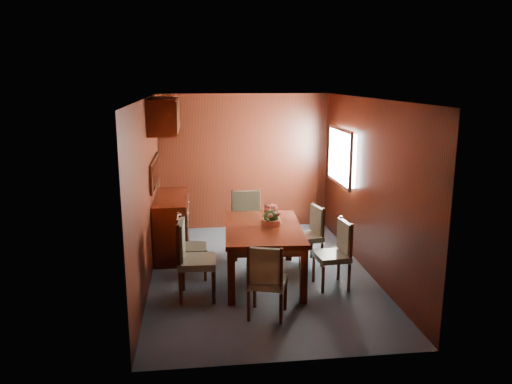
{
  "coord_description": "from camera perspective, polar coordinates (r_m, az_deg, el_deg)",
  "views": [
    {
      "loc": [
        -0.86,
        -6.49,
        2.66
      ],
      "look_at": [
        0.0,
        0.49,
        1.05
      ],
      "focal_mm": 35.0,
      "sensor_mm": 36.0,
      "label": 1
    }
  ],
  "objects": [
    {
      "name": "room_shell",
      "position": [
        6.94,
        -0.7,
        4.36
      ],
      "size": [
        3.06,
        4.52,
        2.41
      ],
      "color": "black",
      "rests_on": "ground"
    },
    {
      "name": "chair_head",
      "position": [
        5.64,
        1.2,
        -9.73
      ],
      "size": [
        0.52,
        0.51,
        0.89
      ],
      "rotation": [
        0.0,
        0.0,
        -0.31
      ],
      "color": "black",
      "rests_on": "ground"
    },
    {
      "name": "chair_right_near",
      "position": [
        6.56,
        9.22,
        -6.55
      ],
      "size": [
        0.44,
        0.46,
        0.89
      ],
      "rotation": [
        0.0,
        0.0,
        1.66
      ],
      "color": "black",
      "rests_on": "ground"
    },
    {
      "name": "flower_centerpiece",
      "position": [
        6.64,
        1.74,
        -2.67
      ],
      "size": [
        0.28,
        0.28,
        0.28
      ],
      "color": "#CA5C3D",
      "rests_on": "dining_table"
    },
    {
      "name": "chair_left_near",
      "position": [
        6.18,
        -7.46,
        -7.13
      ],
      "size": [
        0.48,
        0.5,
        1.0
      ],
      "rotation": [
        0.0,
        0.0,
        -1.62
      ],
      "color": "black",
      "rests_on": "ground"
    },
    {
      "name": "chair_left_far",
      "position": [
        6.84,
        -7.9,
        -5.82
      ],
      "size": [
        0.4,
        0.41,
        0.86
      ],
      "rotation": [
        0.0,
        0.0,
        -1.58
      ],
      "color": "black",
      "rests_on": "ground"
    },
    {
      "name": "ground",
      "position": [
        7.07,
        0.49,
        -9.22
      ],
      "size": [
        4.5,
        4.5,
        0.0
      ],
      "primitive_type": "plane",
      "color": "#303B42",
      "rests_on": "ground"
    },
    {
      "name": "dining_table",
      "position": [
        6.63,
        0.84,
        -4.83
      ],
      "size": [
        1.1,
        1.66,
        0.75
      ],
      "rotation": [
        0.0,
        0.0,
        -0.07
      ],
      "color": "black",
      "rests_on": "ground"
    },
    {
      "name": "chair_foot",
      "position": [
        7.61,
        -1.02,
        -3.18
      ],
      "size": [
        0.49,
        0.47,
        1.0
      ],
      "rotation": [
        0.0,
        0.0,
        3.17
      ],
      "color": "black",
      "rests_on": "ground"
    },
    {
      "name": "sideboard",
      "position": [
        7.82,
        -9.61,
        -3.71
      ],
      "size": [
        0.48,
        1.4,
        0.9
      ],
      "primitive_type": "cube",
      "color": "black",
      "rests_on": "ground"
    },
    {
      "name": "chair_right_far",
      "position": [
        7.32,
        6.27,
        -4.5
      ],
      "size": [
        0.47,
        0.48,
        0.87
      ],
      "rotation": [
        0.0,
        0.0,
        1.77
      ],
      "color": "black",
      "rests_on": "ground"
    }
  ]
}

